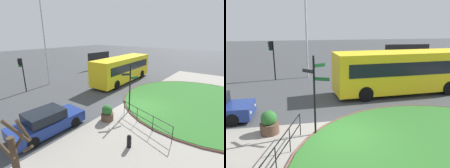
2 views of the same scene
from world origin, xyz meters
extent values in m
plane|color=#3D3F42|center=(0.00, 0.00, 0.00)|extent=(120.00, 120.00, 0.00)
cube|color=gray|center=(0.00, -2.21, 0.01)|extent=(32.00, 7.58, 0.02)
cylinder|color=#2D6B28|center=(3.81, -3.61, 0.05)|extent=(12.80, 12.80, 0.10)
torus|color=brown|center=(3.81, -3.61, 0.06)|extent=(13.11, 13.11, 0.11)
cylinder|color=black|center=(-1.22, 0.37, 1.76)|extent=(0.09, 0.09, 3.53)
sphere|color=black|center=(-1.22, 0.37, 3.58)|extent=(0.10, 0.10, 0.10)
cube|color=#195128|center=(-0.94, 0.50, 3.18)|extent=(0.48, 0.24, 0.15)
cube|color=black|center=(-1.46, 0.62, 2.92)|extent=(0.45, 0.45, 0.15)
cube|color=#195128|center=(-0.88, 0.22, 2.63)|extent=(0.61, 0.30, 0.15)
cylinder|color=black|center=(-4.76, -1.84, 0.29)|extent=(0.24, 0.24, 0.59)
sphere|color=black|center=(-4.76, -1.84, 0.63)|extent=(0.23, 0.23, 0.23)
cube|color=black|center=(-2.52, -1.57, 1.05)|extent=(1.28, 3.89, 0.03)
cube|color=black|center=(-2.52, -1.57, 0.58)|extent=(1.28, 3.89, 0.03)
cylinder|color=black|center=(-1.89, 0.37, 0.53)|extent=(0.04, 0.04, 1.05)
cylinder|color=black|center=(-2.31, -0.92, 0.53)|extent=(0.04, 0.04, 1.05)
cylinder|color=black|center=(-2.73, -2.21, 0.53)|extent=(0.04, 0.04, 1.05)
cylinder|color=black|center=(-3.15, -3.51, 0.53)|extent=(0.04, 0.04, 1.05)
cube|color=yellow|center=(5.39, 5.51, 1.64)|extent=(9.77, 2.92, 2.73)
cube|color=black|center=(5.34, 6.77, 2.02)|extent=(8.50, 0.40, 0.88)
cube|color=black|center=(5.45, 4.26, 2.02)|extent=(8.50, 0.40, 0.88)
cube|color=black|center=(10.23, 5.73, 1.78)|extent=(0.11, 2.04, 1.10)
cube|color=black|center=(10.23, 5.73, 2.79)|extent=(0.08, 1.37, 0.28)
cylinder|color=black|center=(8.43, 6.80, 0.50)|extent=(1.01, 0.34, 1.00)
cylinder|color=black|center=(8.54, 4.51, 0.50)|extent=(1.01, 0.34, 1.00)
cylinder|color=black|center=(2.25, 6.52, 0.50)|extent=(1.01, 0.34, 1.00)
cylinder|color=black|center=(2.35, 4.23, 0.50)|extent=(1.01, 0.34, 1.00)
cube|color=navy|center=(-6.49, 2.82, 0.50)|extent=(4.37, 1.86, 0.66)
cube|color=black|center=(-6.66, 2.82, 1.12)|extent=(2.16, 1.60, 0.57)
cube|color=#EAEACC|center=(-4.30, 3.30, 0.54)|extent=(0.02, 0.20, 0.12)
cube|color=#EAEACC|center=(-4.32, 2.24, 0.54)|extent=(0.02, 0.20, 0.12)
cylinder|color=black|center=(-5.13, 3.59, 0.32)|extent=(0.64, 0.23, 0.64)
cylinder|color=black|center=(-5.16, 1.98, 0.32)|extent=(0.64, 0.23, 0.64)
cylinder|color=black|center=(-7.81, 3.65, 0.32)|extent=(0.64, 0.23, 0.64)
cylinder|color=black|center=(-7.85, 2.04, 0.32)|extent=(0.64, 0.23, 0.64)
cylinder|color=black|center=(-3.90, 11.22, 1.72)|extent=(0.11, 0.11, 3.43)
cube|color=black|center=(-4.10, 11.16, 3.04)|extent=(0.32, 0.32, 0.78)
sphere|color=black|center=(-4.25, 11.12, 3.29)|extent=(0.16, 0.16, 0.16)
sphere|color=black|center=(-4.25, 11.12, 3.04)|extent=(0.16, 0.16, 0.16)
sphere|color=green|center=(-4.25, 11.12, 2.80)|extent=(0.16, 0.16, 0.16)
cylinder|color=#B7B7BC|center=(-0.96, 11.67, 4.74)|extent=(0.16, 0.16, 9.49)
cylinder|color=black|center=(8.11, 13.76, 0.91)|extent=(0.12, 0.12, 1.82)
cylinder|color=black|center=(11.79, 13.52, 0.91)|extent=(0.12, 0.12, 1.82)
cube|color=green|center=(9.95, 13.64, 1.82)|extent=(4.91, 0.44, 1.72)
cube|color=black|center=(9.95, 13.57, 1.82)|extent=(5.00, 0.35, 1.82)
cylinder|color=brown|center=(-3.28, 0.85, 0.26)|extent=(0.85, 0.85, 0.52)
sphere|color=#286028|center=(-3.28, 0.85, 0.75)|extent=(0.72, 0.72, 0.72)
cylinder|color=#423323|center=(-9.08, -0.47, 2.65)|extent=(0.66, 0.82, 1.32)
cylinder|color=#423323|center=(-9.69, -0.34, 2.32)|extent=(0.40, 0.65, 0.81)
cylinder|color=#423323|center=(-9.20, -0.08, 2.06)|extent=(0.38, 0.57, 0.84)
cylinder|color=#423323|center=(-8.98, -0.22, 1.78)|extent=(0.14, 0.96, 0.77)
cylinder|color=#423323|center=(-9.32, -0.54, 2.78)|extent=(0.78, 0.34, 1.19)
camera|label=1|loc=(-10.91, -5.50, 5.64)|focal=25.89mm
camera|label=2|loc=(-1.87, -8.79, 4.89)|focal=35.39mm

